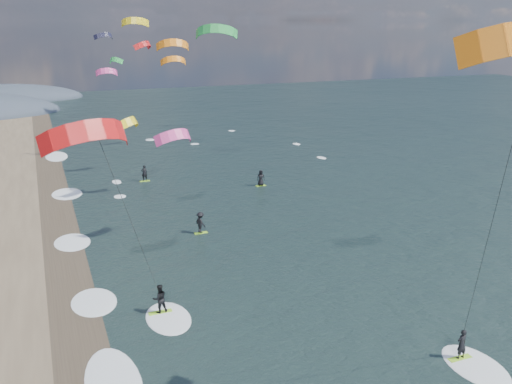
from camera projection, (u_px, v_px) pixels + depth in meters
name	position (u px, v px, depth m)	size (l,w,h in m)	color
wet_sand_strip	(80.00, 347.00, 30.85)	(3.00, 240.00, 0.00)	#382D23
kitesurfer_near_b	(121.00, 197.00, 27.19)	(7.24, 8.75, 13.54)	#99E127
far_kitesurfers	(208.00, 197.00, 53.90)	(12.31, 18.54, 1.84)	#99E127
bg_kite_field	(145.00, 53.00, 71.60)	(12.59, 68.72, 10.38)	#D83F8C
shoreline_surf	(94.00, 304.00, 35.50)	(2.40, 79.40, 0.11)	white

